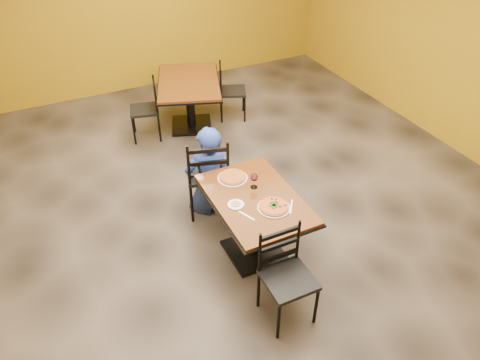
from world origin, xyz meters
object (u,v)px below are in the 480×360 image
table_second (189,93)px  pizza_far (233,177)px  plate_main (274,208)px  chair_main_far (208,173)px  chair_second_right (232,91)px  diner (209,169)px  chair_second_left (144,110)px  table_main (255,213)px  pizza_main (274,206)px  chair_main_near (288,280)px  side_plate (236,205)px  wine_glass (254,180)px  plate_far (233,178)px

table_second → pizza_far: (-0.43, -2.41, 0.21)m
plate_main → table_second: bearing=84.7°
chair_main_far → plate_main: (0.23, -1.10, 0.24)m
chair_second_right → diner: diner is taller
chair_main_far → diner: size_ratio=0.95×
plate_main → chair_second_left: bearing=97.9°
table_main → pizza_far: size_ratio=4.39×
diner → pizza_main: diner is taller
chair_main_near → side_plate: bearing=99.2°
table_main → side_plate: size_ratio=7.69×
chair_main_near → wine_glass: (0.16, 0.98, 0.38)m
table_main → chair_main_far: size_ratio=1.20×
chair_main_far → wine_glass: (0.20, -0.73, 0.33)m
chair_second_right → pizza_far: bearing=177.3°
table_second → plate_far: 2.46m
table_main → chair_main_far: bearing=99.1°
chair_main_near → diner: diner is taller
table_main → table_second: 2.81m
chair_second_right → side_plate: (-1.28, -2.81, 0.32)m
table_main → plate_far: size_ratio=3.97×
table_main → plate_main: 0.31m
table_second → table_main: bearing=-97.4°
diner → pizza_main: 1.17m
pizza_main → side_plate: pizza_main is taller
chair_second_right → table_main: bearing=-178.5°
chair_main_near → chair_second_left: bearing=94.4°
chair_main_far → plate_far: size_ratio=3.31×
chair_second_left → chair_main_far: bearing=19.7°
wine_glass → chair_second_right: bearing=69.3°
chair_main_near → plate_far: bearing=89.2°
chair_second_left → diner: 1.89m
table_second → plate_main: (-0.28, -3.01, 0.19)m
diner → plate_main: (0.20, -1.13, 0.21)m
chair_main_far → pizza_main: bearing=119.2°
chair_second_right → plate_far: (-1.13, -2.41, 0.32)m
table_second → pizza_main: 3.03m
pizza_main → wine_glass: (-0.02, 0.37, 0.07)m
plate_main → plate_far: 0.61m
wine_glass → diner: bearing=103.1°
plate_main → pizza_main: 0.02m
diner → plate_main: diner is taller
chair_second_left → side_plate: size_ratio=5.50×
table_second → chair_second_left: 0.71m
plate_far → diner: bearing=95.2°
table_second → chair_second_left: bearing=180.0°
pizza_main → table_main: bearing=111.3°
plate_main → pizza_main: (0.00, 0.00, 0.02)m
chair_main_far → chair_second_right: bearing=-104.6°
chair_main_near → pizza_main: chair_main_near is taller
plate_far → plate_main: bearing=-75.8°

